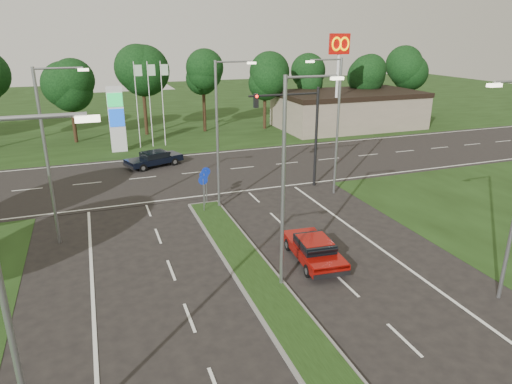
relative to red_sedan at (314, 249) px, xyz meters
name	(u,v)px	position (x,y,z in m)	size (l,w,h in m)	color
ground	(332,383)	(-3.16, -7.55, -0.64)	(160.00, 160.00, 0.00)	black
verge_far	(138,112)	(-3.16, 47.45, -0.64)	(160.00, 50.00, 0.02)	black
cross_road	(182,174)	(-3.16, 16.45, -0.64)	(160.00, 12.00, 0.02)	black
median_kerb	(282,313)	(-3.16, -3.55, -0.58)	(2.00, 26.00, 0.12)	slate
commercial_building	(349,110)	(18.84, 28.45, 1.36)	(16.00, 9.00, 4.00)	gray
streetlight_median_near	(288,174)	(-2.16, -1.55, 4.44)	(2.53, 0.22, 9.00)	gray
streetlight_median_far	(220,128)	(-2.16, 8.45, 4.44)	(2.53, 0.22, 9.00)	gray
streetlight_left_near	(12,292)	(-11.46, -7.55, 4.44)	(2.53, 0.22, 9.00)	gray
streetlight_left_far	(50,149)	(-11.46, 6.45, 4.44)	(2.53, 0.22, 9.00)	gray
streetlight_right_far	(335,120)	(5.64, 8.45, 4.44)	(2.53, 0.22, 9.00)	gray
traffic_signal	(300,123)	(4.03, 10.45, 4.01)	(5.10, 0.42, 7.00)	black
median_signs	(205,181)	(-3.16, 8.85, 1.07)	(1.16, 1.76, 2.38)	gray
gas_pylon	(119,117)	(-6.94, 25.50, 2.55)	(5.80, 1.26, 8.00)	silver
mcdonalds_sign	(339,59)	(14.84, 24.42, 7.34)	(2.20, 0.47, 10.40)	silver
treeline_far	(149,69)	(-3.06, 32.38, 6.19)	(6.00, 6.00, 9.90)	black
red_sedan	(314,249)	(0.00, 0.00, 0.00)	(2.16, 4.49, 1.20)	maroon
navy_sedan	(154,159)	(-4.84, 19.41, 0.02)	(4.85, 3.25, 1.24)	black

